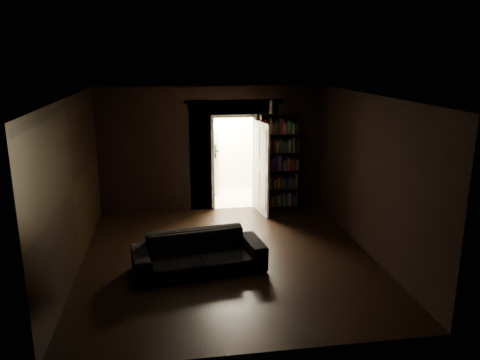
# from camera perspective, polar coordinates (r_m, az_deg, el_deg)

# --- Properties ---
(ground) EXTENTS (5.50, 5.50, 0.00)m
(ground) POSITION_cam_1_polar(r_m,az_deg,el_deg) (8.32, -1.47, -9.44)
(ground) COLOR black
(ground) RESTS_ON ground
(room_walls) EXTENTS (5.02, 5.61, 2.84)m
(room_walls) POSITION_cam_1_polar(r_m,az_deg,el_deg) (8.81, -2.50, 3.47)
(room_walls) COLOR black
(room_walls) RESTS_ON ground
(kitchen_alcove) EXTENTS (2.20, 1.80, 2.60)m
(kitchen_alcove) POSITION_cam_1_polar(r_m,az_deg,el_deg) (11.69, -1.51, 3.97)
(kitchen_alcove) COLOR beige
(kitchen_alcove) RESTS_ON ground
(sofa) EXTENTS (2.24, 1.21, 0.82)m
(sofa) POSITION_cam_1_polar(r_m,az_deg,el_deg) (7.72, -5.05, -8.16)
(sofa) COLOR black
(sofa) RESTS_ON ground
(bookshelf) EXTENTS (0.94, 0.46, 2.20)m
(bookshelf) POSITION_cam_1_polar(r_m,az_deg,el_deg) (10.64, 4.76, 2.22)
(bookshelf) COLOR black
(bookshelf) RESTS_ON ground
(refrigerator) EXTENTS (0.76, 0.70, 1.65)m
(refrigerator) POSITION_cam_1_polar(r_m,az_deg,el_deg) (11.94, -4.50, 2.28)
(refrigerator) COLOR white
(refrigerator) RESTS_ON ground
(door) EXTENTS (0.20, 0.85, 2.05)m
(door) POSITION_cam_1_polar(r_m,az_deg,el_deg) (10.31, 2.61, 1.42)
(door) COLOR white
(door) RESTS_ON ground
(figurine) EXTENTS (0.12, 0.12, 0.28)m
(figurine) POSITION_cam_1_polar(r_m,az_deg,el_deg) (10.40, 3.81, 8.89)
(figurine) COLOR silver
(figurine) RESTS_ON bookshelf
(bottles) EXTENTS (0.59, 0.26, 0.24)m
(bottles) POSITION_cam_1_polar(r_m,az_deg,el_deg) (11.73, -4.83, 6.74)
(bottles) COLOR black
(bottles) RESTS_ON refrigerator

